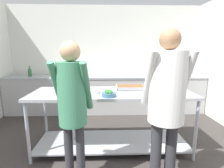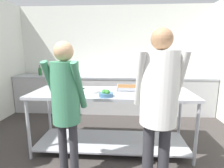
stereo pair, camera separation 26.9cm
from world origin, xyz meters
name	(u,v)px [view 2 (the right image)]	position (x,y,z in m)	size (l,w,h in m)	color
wall_rear	(113,58)	(0.00, 3.49, 1.32)	(4.97, 0.06, 2.65)	silver
back_counter	(112,94)	(0.00, 3.12, 0.46)	(4.81, 0.65, 0.91)	#A8A8A8
serving_counter	(112,111)	(0.10, 1.37, 0.62)	(2.38, 0.80, 0.92)	#9EA0A8
sauce_pan	(65,90)	(-0.58, 1.28, 0.97)	(0.45, 0.31, 0.07)	#9EA0A8
plate_stack	(91,91)	(-0.20, 1.32, 0.94)	(0.24, 0.24, 0.04)	white
broccoli_bowl	(106,94)	(0.05, 1.10, 0.96)	(0.19, 0.19, 0.09)	#3D668C
serving_tray_vegetables	(131,88)	(0.40, 1.56, 0.95)	(0.44, 0.33, 0.05)	#9EA0A8
serving_tray_roast	(161,91)	(0.83, 1.38, 0.95)	(0.36, 0.28, 0.05)	#9EA0A8
guest_serving_left	(159,97)	(0.63, 0.55, 1.08)	(0.48, 0.37, 1.75)	#2D2D33
guest_serving_right	(66,98)	(-0.35, 0.66, 1.02)	(0.44, 0.36, 1.63)	#2D2D33
water_bottle	(40,71)	(-1.84, 3.10, 1.03)	(0.08, 0.08, 0.25)	#23602D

